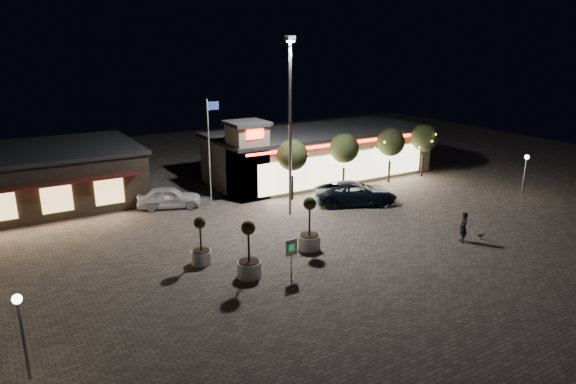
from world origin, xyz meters
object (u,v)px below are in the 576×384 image
white_sedan (169,197)px  planter_left (201,249)px  pickup_truck (356,193)px  pedestrian (463,227)px  valet_sign (291,250)px  planter_mid (249,260)px

white_sedan → planter_left: planter_left is taller
pickup_truck → white_sedan: (-12.55, 6.43, -0.07)m
pedestrian → planter_left: planter_left is taller
valet_sign → white_sedan: bearing=97.2°
valet_sign → planter_mid: bearing=152.2°
valet_sign → pickup_truck: bearing=37.3°
pedestrian → planter_mid: bearing=-70.6°
planter_left → planter_mid: planter_mid is taller
pedestrian → planter_mid: 13.85m
pedestrian → planter_mid: planter_mid is taller
pickup_truck → pedestrian: bearing=-149.7°
white_sedan → planter_left: bearing=-168.8°
planter_left → valet_sign: 5.31m
planter_mid → valet_sign: 2.30m
planter_mid → valet_sign: bearing=-27.8°
white_sedan → planter_mid: (-0.15, -13.54, 0.17)m
planter_left → pedestrian: bearing=-19.2°
pickup_truck → white_sedan: size_ratio=1.34×
pickup_truck → planter_mid: (-12.70, -7.11, 0.10)m
pedestrian → planter_left: size_ratio=0.69×
white_sedan → planter_mid: planter_mid is taller
planter_left → valet_sign: planter_left is taller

